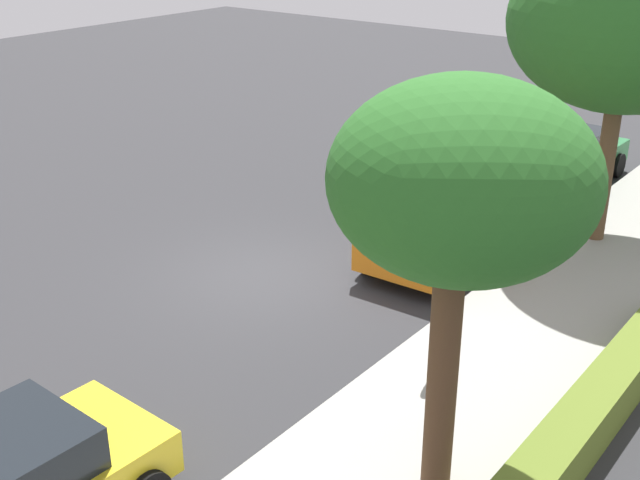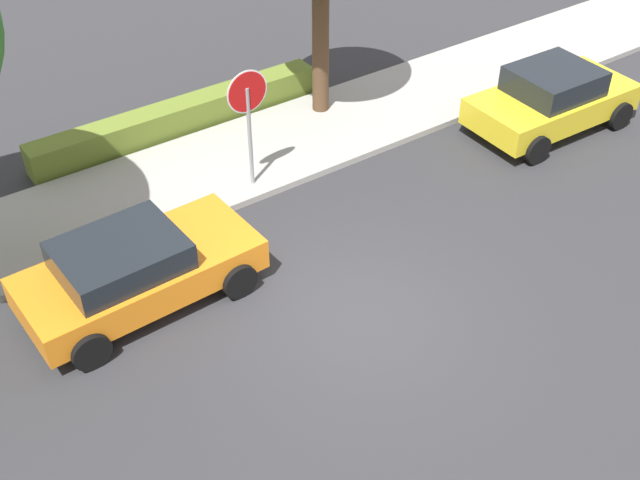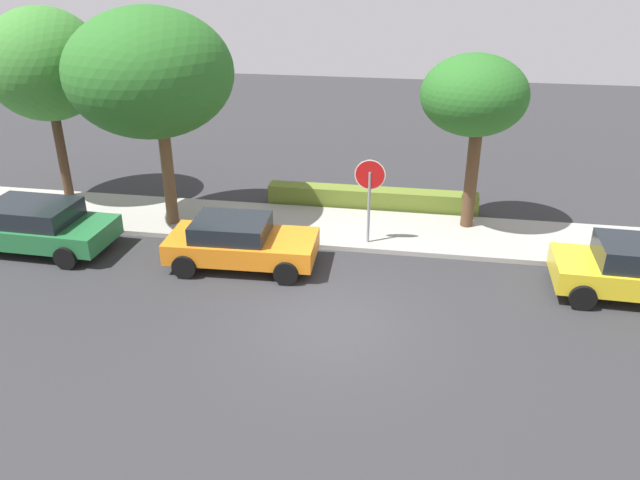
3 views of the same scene
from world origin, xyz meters
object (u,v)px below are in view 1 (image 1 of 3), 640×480
stop_sign (440,252)px  parked_car_green (562,157)px  parked_car_orange (444,229)px  street_tree_far (462,183)px  street_tree_near_corner (628,22)px

stop_sign → parked_car_green: size_ratio=0.57×
parked_car_orange → street_tree_far: street_tree_far is taller
street_tree_far → stop_sign: bearing=-148.1°
parked_car_orange → street_tree_far: bearing=29.8°
street_tree_near_corner → street_tree_far: street_tree_near_corner is taller
stop_sign → parked_car_orange: (-3.30, -1.76, -1.12)m
street_tree_near_corner → stop_sign: bearing=-3.5°
parked_car_orange → parked_car_green: bearing=179.9°
parked_car_orange → street_tree_near_corner: 5.42m
stop_sign → parked_car_green: bearing=-169.4°
stop_sign → parked_car_orange: bearing=-151.9°
parked_car_orange → street_tree_far: (6.00, 3.44, 3.37)m
street_tree_near_corner → street_tree_far: (9.00, 1.30, -0.61)m
parked_car_green → stop_sign: bearing=10.6°
stop_sign → parked_car_green: (-9.37, -1.75, -1.09)m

